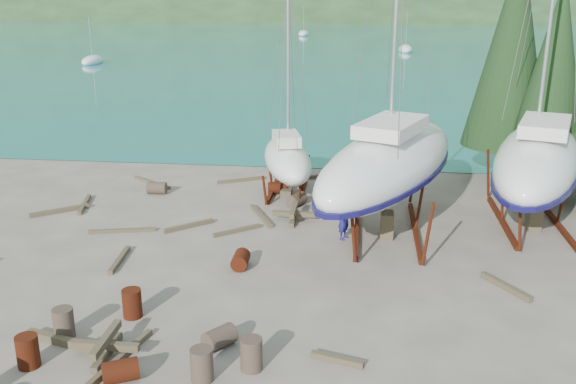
# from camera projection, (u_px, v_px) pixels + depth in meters

# --- Properties ---
(ground) EXTENTS (600.00, 600.00, 0.00)m
(ground) POSITION_uv_depth(u_px,v_px,m) (233.00, 293.00, 20.70)
(ground) COLOR #5D5349
(ground) RESTS_ON ground
(bay_water) EXTENTS (700.00, 700.00, 0.00)m
(bay_water) POSITION_uv_depth(u_px,v_px,m) (358.00, 5.00, 318.37)
(bay_water) COLOR teal
(bay_water) RESTS_ON ground
(far_hill) EXTENTS (800.00, 360.00, 110.00)m
(far_hill) POSITION_uv_depth(u_px,v_px,m) (358.00, 5.00, 323.09)
(far_hill) COLOR #203018
(far_hill) RESTS_ON ground
(far_house_left) EXTENTS (6.60, 5.60, 5.60)m
(far_house_left) POSITION_uv_depth(u_px,v_px,m) (166.00, 6.00, 205.98)
(far_house_left) COLOR beige
(far_house_left) RESTS_ON ground
(far_house_center) EXTENTS (6.60, 5.60, 5.60)m
(far_house_center) POSITION_uv_depth(u_px,v_px,m) (289.00, 7.00, 201.56)
(far_house_center) COLOR beige
(far_house_center) RESTS_ON ground
(far_house_right) EXTENTS (6.60, 5.60, 5.60)m
(far_house_right) POSITION_uv_depth(u_px,v_px,m) (452.00, 7.00, 196.03)
(far_house_right) COLOR beige
(far_house_right) RESTS_ON ground
(cypress_near_right) EXTENTS (3.60, 3.60, 10.00)m
(cypress_near_right) POSITION_uv_depth(u_px,v_px,m) (554.00, 71.00, 28.88)
(cypress_near_right) COLOR black
(cypress_near_right) RESTS_ON ground
(cypress_back_left) EXTENTS (4.14, 4.14, 11.50)m
(cypress_back_left) POSITION_uv_depth(u_px,v_px,m) (513.00, 47.00, 30.66)
(cypress_back_left) COLOR black
(cypress_back_left) RESTS_ON ground
(moored_boat_left) EXTENTS (2.00, 5.00, 6.05)m
(moored_boat_left) POSITION_uv_depth(u_px,v_px,m) (93.00, 61.00, 80.60)
(moored_boat_left) COLOR silver
(moored_boat_left) RESTS_ON ground
(moored_boat_mid) EXTENTS (2.00, 5.00, 6.05)m
(moored_boat_mid) POSITION_uv_depth(u_px,v_px,m) (405.00, 49.00, 95.07)
(moored_boat_mid) COLOR silver
(moored_boat_mid) RESTS_ON ground
(moored_boat_far) EXTENTS (2.00, 5.00, 6.05)m
(moored_boat_far) POSITION_uv_depth(u_px,v_px,m) (304.00, 34.00, 125.41)
(moored_boat_far) COLOR silver
(moored_boat_far) RESTS_ON ground
(large_sailboat_near) EXTENTS (7.48, 11.86, 18.04)m
(large_sailboat_near) POSITION_uv_depth(u_px,v_px,m) (389.00, 162.00, 24.93)
(large_sailboat_near) COLOR silver
(large_sailboat_near) RESTS_ON ground
(large_sailboat_far) EXTENTS (6.37, 11.26, 17.11)m
(large_sailboat_far) POSITION_uv_depth(u_px,v_px,m) (537.00, 160.00, 25.75)
(large_sailboat_far) COLOR silver
(large_sailboat_far) RESTS_ON ground
(small_sailboat_shore) EXTENTS (3.61, 6.82, 10.43)m
(small_sailboat_shore) POSITION_uv_depth(u_px,v_px,m) (287.00, 159.00, 30.02)
(small_sailboat_shore) COLOR silver
(small_sailboat_shore) RESTS_ON ground
(worker) EXTENTS (0.64, 0.76, 1.77)m
(worker) POSITION_uv_depth(u_px,v_px,m) (345.00, 217.00, 24.87)
(worker) COLOR navy
(worker) RESTS_ON ground
(drum_1) EXTENTS (1.00, 1.05, 0.58)m
(drum_1) POSITION_uv_depth(u_px,v_px,m) (220.00, 338.00, 17.54)
(drum_1) COLOR #2D2823
(drum_1) RESTS_ON ground
(drum_4) EXTENTS (0.97, 0.72, 0.58)m
(drum_4) POSITION_uv_depth(u_px,v_px,m) (277.00, 188.00, 30.46)
(drum_4) COLOR #55190E
(drum_4) RESTS_ON ground
(drum_5) EXTENTS (0.58, 0.58, 0.88)m
(drum_5) POSITION_uv_depth(u_px,v_px,m) (251.00, 354.00, 16.48)
(drum_5) COLOR #2D2823
(drum_5) RESTS_ON ground
(drum_6) EXTENTS (0.60, 0.89, 0.58)m
(drum_6) POSITION_uv_depth(u_px,v_px,m) (241.00, 260.00, 22.50)
(drum_6) COLOR #55190E
(drum_6) RESTS_ON ground
(drum_9) EXTENTS (0.90, 0.61, 0.58)m
(drum_9) POSITION_uv_depth(u_px,v_px,m) (157.00, 188.00, 30.46)
(drum_9) COLOR #2D2823
(drum_9) RESTS_ON ground
(drum_11) EXTENTS (0.93, 1.05, 0.58)m
(drum_11) POSITION_uv_depth(u_px,v_px,m) (297.00, 200.00, 28.78)
(drum_11) COLOR #2D2823
(drum_11) RESTS_ON ground
(drum_12) EXTENTS (1.05, 0.92, 0.58)m
(drum_12) POSITION_uv_depth(u_px,v_px,m) (120.00, 371.00, 16.02)
(drum_12) COLOR #55190E
(drum_12) RESTS_ON ground
(drum_13) EXTENTS (0.58, 0.58, 0.88)m
(drum_13) POSITION_uv_depth(u_px,v_px,m) (28.00, 351.00, 16.60)
(drum_13) COLOR #55190E
(drum_13) RESTS_ON ground
(drum_14) EXTENTS (0.58, 0.58, 0.88)m
(drum_14) POSITION_uv_depth(u_px,v_px,m) (132.00, 303.00, 19.11)
(drum_14) COLOR #55190E
(drum_14) RESTS_ON ground
(drum_16) EXTENTS (0.58, 0.58, 0.88)m
(drum_16) POSITION_uv_depth(u_px,v_px,m) (64.00, 323.00, 17.99)
(drum_16) COLOR #2D2823
(drum_16) RESTS_ON ground
(drum_17) EXTENTS (0.58, 0.58, 0.88)m
(drum_17) POSITION_uv_depth(u_px,v_px,m) (202.00, 365.00, 16.02)
(drum_17) COLOR #2D2823
(drum_17) RESTS_ON ground
(timber_0) EXTENTS (2.39, 1.72, 0.14)m
(timber_0) POSITION_uv_depth(u_px,v_px,m) (152.00, 182.00, 32.06)
(timber_0) COLOR brown
(timber_0) RESTS_ON ground
(timber_1) EXTENTS (1.35, 1.88, 0.19)m
(timber_1) POSITION_uv_depth(u_px,v_px,m) (506.00, 287.00, 20.93)
(timber_1) COLOR brown
(timber_1) RESTS_ON ground
(timber_2) EXTENTS (2.09, 1.70, 0.19)m
(timber_2) POSITION_uv_depth(u_px,v_px,m) (59.00, 211.00, 27.99)
(timber_2) COLOR brown
(timber_2) RESTS_ON ground
(timber_4) EXTENTS (1.77, 1.59, 0.17)m
(timber_4) POSITION_uv_depth(u_px,v_px,m) (189.00, 226.00, 26.24)
(timber_4) COLOR brown
(timber_4) RESTS_ON ground
(timber_5) EXTENTS (0.86, 2.91, 0.16)m
(timber_5) POSITION_uv_depth(u_px,v_px,m) (120.00, 358.00, 16.94)
(timber_5) COLOR brown
(timber_5) RESTS_ON ground
(timber_6) EXTENTS (1.63, 0.74, 0.19)m
(timber_6) POSITION_uv_depth(u_px,v_px,m) (316.00, 177.00, 32.91)
(timber_6) COLOR brown
(timber_6) RESTS_ON ground
(timber_7) EXTENTS (1.43, 0.58, 0.17)m
(timber_7) POSITION_uv_depth(u_px,v_px,m) (337.00, 360.00, 16.88)
(timber_7) COLOR brown
(timber_7) RESTS_ON ground
(timber_9) EXTENTS (2.27, 1.27, 0.15)m
(timber_9) POSITION_uv_depth(u_px,v_px,m) (241.00, 180.00, 32.44)
(timber_9) COLOR brown
(timber_9) RESTS_ON ground
(timber_10) EXTENTS (1.35, 2.51, 0.16)m
(timber_10) POSITION_uv_depth(u_px,v_px,m) (261.00, 216.00, 27.40)
(timber_10) COLOR brown
(timber_10) RESTS_ON ground
(timber_11) EXTENTS (1.75, 1.45, 0.15)m
(timber_11) POSITION_uv_depth(u_px,v_px,m) (237.00, 230.00, 25.77)
(timber_11) COLOR brown
(timber_11) RESTS_ON ground
(timber_12) EXTENTS (0.33, 2.25, 0.17)m
(timber_12) POSITION_uv_depth(u_px,v_px,m) (120.00, 260.00, 23.01)
(timber_12) COLOR brown
(timber_12) RESTS_ON ground
(timber_15) EXTENTS (2.60, 0.76, 0.15)m
(timber_15) POSITION_uv_depth(u_px,v_px,m) (122.00, 231.00, 25.77)
(timber_15) COLOR brown
(timber_15) RESTS_ON ground
(timber_16) EXTENTS (2.42, 0.88, 0.23)m
(timber_16) POSITION_uv_depth(u_px,v_px,m) (64.00, 341.00, 17.68)
(timber_16) COLOR brown
(timber_16) RESTS_ON ground
(timber_17) EXTENTS (0.73, 2.47, 0.16)m
(timber_17) POSITION_uv_depth(u_px,v_px,m) (85.00, 204.00, 28.82)
(timber_17) COLOR brown
(timber_17) RESTS_ON ground
(timber_pile_fore) EXTENTS (1.80, 1.80, 0.60)m
(timber_pile_fore) POSITION_uv_depth(u_px,v_px,m) (106.00, 346.00, 17.11)
(timber_pile_fore) COLOR brown
(timber_pile_fore) RESTS_ON ground
(timber_pile_aft) EXTENTS (1.80, 1.80, 0.60)m
(timber_pile_aft) POSITION_uv_depth(u_px,v_px,m) (294.00, 214.00, 26.97)
(timber_pile_aft) COLOR brown
(timber_pile_aft) RESTS_ON ground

